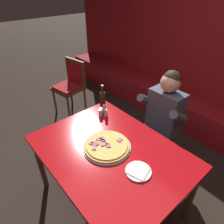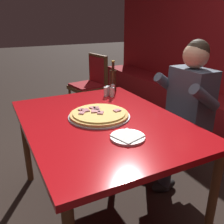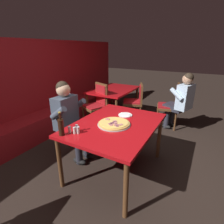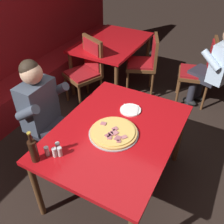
{
  "view_description": "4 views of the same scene",
  "coord_description": "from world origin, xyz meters",
  "views": [
    {
      "loc": [
        0.99,
        -0.83,
        2.06
      ],
      "look_at": [
        -0.21,
        0.2,
        0.98
      ],
      "focal_mm": 32.0,
      "sensor_mm": 36.0,
      "label": 1
    },
    {
      "loc": [
        1.47,
        -0.67,
        1.44
      ],
      "look_at": [
        0.03,
        0.06,
        0.82
      ],
      "focal_mm": 40.0,
      "sensor_mm": 36.0,
      "label": 2
    },
    {
      "loc": [
        -1.93,
        -1.02,
        1.74
      ],
      "look_at": [
        0.02,
        0.07,
        0.91
      ],
      "focal_mm": 28.0,
      "sensor_mm": 36.0,
      "label": 3
    },
    {
      "loc": [
        -1.49,
        -0.76,
        2.27
      ],
      "look_at": [
        0.11,
        0.1,
        0.86
      ],
      "focal_mm": 40.0,
      "sensor_mm": 36.0,
      "label": 4
    }
  ],
  "objects": [
    {
      "name": "beer_bottle",
      "position": [
        -0.61,
        0.4,
        0.88
      ],
      "size": [
        0.07,
        0.07,
        0.29
      ],
      "color": "black",
      "rests_on": "main_dining_table"
    },
    {
      "name": "diner_seated_blue_shirt",
      "position": [
        -0.05,
        0.78,
        0.71
      ],
      "size": [
        0.53,
        0.53,
        1.27
      ],
      "color": "black",
      "rests_on": "ground_plane"
    },
    {
      "name": "shaker_red_pepper_flakes",
      "position": [
        -0.5,
        0.29,
        0.8
      ],
      "size": [
        0.04,
        0.04,
        0.09
      ],
      "color": "silver",
      "rests_on": "main_dining_table"
    },
    {
      "name": "main_dining_table",
      "position": [
        0.0,
        0.0,
        0.69
      ],
      "size": [
        1.4,
        1.04,
        0.77
      ],
      "color": "brown",
      "rests_on": "ground_plane"
    },
    {
      "name": "shaker_parmesan",
      "position": [
        -0.48,
        0.26,
        0.8
      ],
      "size": [
        0.04,
        0.04,
        0.09
      ],
      "color": "silver",
      "rests_on": "main_dining_table"
    },
    {
      "name": "plate_white_paper",
      "position": [
        0.33,
        0.01,
        0.77
      ],
      "size": [
        0.21,
        0.21,
        0.02
      ],
      "color": "white",
      "rests_on": "main_dining_table"
    },
    {
      "name": "dining_chair_by_booth",
      "position": [
        -1.85,
        0.68,
        0.55
      ],
      "size": [
        0.51,
        0.51,
        0.93
      ],
      "color": "brown",
      "rests_on": "ground_plane"
    },
    {
      "name": "ground_plane",
      "position": [
        0.0,
        0.0,
        0.0
      ],
      "size": [
        24.0,
        24.0,
        0.0
      ],
      "primitive_type": "plane",
      "color": "black"
    },
    {
      "name": "pizza",
      "position": [
        -0.05,
        0.0,
        0.78
      ],
      "size": [
        0.44,
        0.44,
        0.05
      ],
      "color": "#9E9EA3",
      "rests_on": "main_dining_table"
    },
    {
      "name": "shaker_oregano",
      "position": [
        -0.44,
        0.31,
        0.8
      ],
      "size": [
        0.04,
        0.04,
        0.09
      ],
      "color": "silver",
      "rests_on": "main_dining_table"
    },
    {
      "name": "shaker_black_pepper",
      "position": [
        -0.52,
        0.35,
        0.8
      ],
      "size": [
        0.04,
        0.04,
        0.09
      ],
      "color": "silver",
      "rests_on": "main_dining_table"
    }
  ]
}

